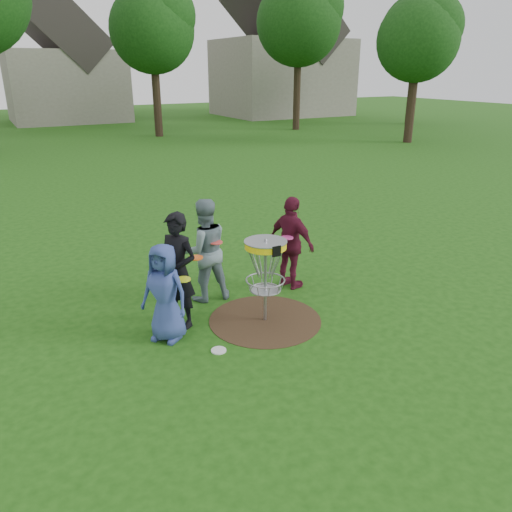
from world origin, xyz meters
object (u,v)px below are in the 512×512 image
player_maroon (291,243)px  disc_golf_basket (265,261)px  player_black (178,271)px  player_blue (165,293)px  player_grey (204,250)px

player_maroon → disc_golf_basket: player_maroon is taller
disc_golf_basket → player_black: bearing=157.0°
disc_golf_basket → player_maroon: bearing=40.6°
player_maroon → disc_golf_basket: size_ratio=1.23×
player_blue → player_grey: (1.05, 1.00, 0.15)m
player_black → player_grey: (0.73, 0.69, -0.01)m
player_blue → player_maroon: player_maroon is taller
player_maroon → disc_golf_basket: (-1.06, -0.91, 0.17)m
player_blue → player_maroon: size_ratio=0.87×
player_maroon → disc_golf_basket: 1.41m
player_blue → player_black: (0.32, 0.31, 0.17)m
player_black → player_maroon: (2.29, 0.39, -0.06)m
player_grey → disc_golf_basket: player_grey is taller
player_maroon → player_grey: bearing=62.8°
player_blue → disc_golf_basket: player_blue is taller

